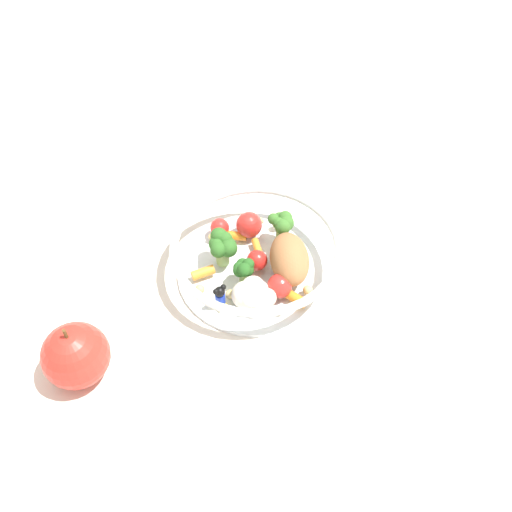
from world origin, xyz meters
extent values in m
plane|color=silver|center=(0.00, 0.00, 0.00)|extent=(2.40, 2.40, 0.00)
cylinder|color=white|center=(-0.01, 0.01, 0.00)|extent=(0.20, 0.20, 0.01)
torus|color=white|center=(-0.01, 0.01, 0.05)|extent=(0.21, 0.21, 0.01)
ellipsoid|color=#9E663D|center=(-0.04, -0.02, 0.03)|extent=(0.08, 0.06, 0.05)
cylinder|color=#8EB766|center=(0.01, 0.05, 0.02)|extent=(0.02, 0.02, 0.02)
sphere|color=#2D6023|center=(0.02, 0.05, 0.05)|extent=(0.02, 0.02, 0.02)
sphere|color=#2D6023|center=(0.01, 0.05, 0.04)|extent=(0.02, 0.02, 0.02)
sphere|color=#2D6023|center=(0.01, 0.05, 0.04)|extent=(0.02, 0.02, 0.02)
sphere|color=#2D6023|center=(0.00, 0.05, 0.04)|extent=(0.02, 0.02, 0.02)
sphere|color=#2D6023|center=(0.00, 0.04, 0.04)|extent=(0.02, 0.02, 0.02)
sphere|color=#2D6023|center=(0.01, 0.04, 0.04)|extent=(0.02, 0.02, 0.02)
sphere|color=#2D6023|center=(0.01, 0.04, 0.04)|extent=(0.02, 0.02, 0.02)
cylinder|color=#8EB766|center=(-0.03, 0.03, 0.02)|extent=(0.01, 0.01, 0.02)
sphere|color=#23561E|center=(-0.03, 0.03, 0.03)|extent=(0.02, 0.02, 0.02)
sphere|color=#23561E|center=(-0.03, 0.04, 0.03)|extent=(0.01, 0.01, 0.01)
sphere|color=#23561E|center=(-0.03, 0.04, 0.03)|extent=(0.02, 0.02, 0.02)
sphere|color=#23561E|center=(-0.04, 0.03, 0.04)|extent=(0.02, 0.02, 0.02)
sphere|color=#23561E|center=(-0.04, 0.03, 0.03)|extent=(0.02, 0.02, 0.02)
sphere|color=#23561E|center=(-0.03, 0.03, 0.04)|extent=(0.01, 0.01, 0.01)
sphere|color=#23561E|center=(-0.03, 0.03, 0.04)|extent=(0.01, 0.01, 0.01)
cylinder|color=#7FAD5B|center=(0.02, -0.03, 0.02)|extent=(0.01, 0.01, 0.02)
sphere|color=#386B28|center=(0.02, -0.03, 0.04)|extent=(0.02, 0.02, 0.02)
sphere|color=#386B28|center=(0.02, -0.03, 0.05)|extent=(0.01, 0.01, 0.01)
sphere|color=#386B28|center=(0.01, -0.03, 0.04)|extent=(0.02, 0.02, 0.02)
sphere|color=#386B28|center=(0.01, -0.03, 0.04)|extent=(0.02, 0.02, 0.02)
sphere|color=#386B28|center=(0.01, -0.04, 0.04)|extent=(0.02, 0.02, 0.02)
sphere|color=#386B28|center=(0.02, -0.04, 0.05)|extent=(0.02, 0.02, 0.02)
sphere|color=silver|center=(-0.06, 0.03, 0.03)|extent=(0.03, 0.03, 0.03)
sphere|color=silver|center=(-0.06, 0.04, 0.02)|extent=(0.03, 0.03, 0.03)
sphere|color=silver|center=(-0.07, 0.04, 0.03)|extent=(0.03, 0.03, 0.03)
sphere|color=silver|center=(-0.07, 0.04, 0.03)|extent=(0.02, 0.02, 0.02)
sphere|color=silver|center=(-0.07, 0.03, 0.02)|extent=(0.03, 0.03, 0.03)
sphere|color=silver|center=(-0.07, 0.02, 0.02)|extent=(0.02, 0.02, 0.02)
sphere|color=silver|center=(-0.06, 0.03, 0.02)|extent=(0.03, 0.03, 0.03)
cube|color=yellow|center=(-0.05, 0.07, 0.01)|extent=(0.02, 0.01, 0.00)
cylinder|color=#1933B2|center=(-0.05, 0.07, 0.02)|extent=(0.01, 0.01, 0.02)
sphere|color=black|center=(-0.05, 0.07, 0.03)|extent=(0.01, 0.01, 0.01)
sphere|color=black|center=(-0.06, 0.08, 0.04)|extent=(0.01, 0.01, 0.01)
sphere|color=black|center=(-0.05, 0.07, 0.04)|extent=(0.01, 0.01, 0.01)
cylinder|color=orange|center=(0.04, 0.02, 0.02)|extent=(0.02, 0.03, 0.01)
cylinder|color=orange|center=(0.01, 0.00, 0.01)|extent=(0.03, 0.01, 0.01)
cylinder|color=orange|center=(-0.01, 0.08, 0.02)|extent=(0.01, 0.03, 0.01)
cylinder|color=orange|center=(-0.08, -0.01, 0.02)|extent=(0.03, 0.02, 0.01)
sphere|color=red|center=(0.04, 0.00, 0.03)|extent=(0.03, 0.03, 0.03)
sphere|color=red|center=(-0.02, 0.01, 0.02)|extent=(0.03, 0.03, 0.03)
sphere|color=red|center=(0.05, 0.04, 0.02)|extent=(0.02, 0.02, 0.02)
sphere|color=red|center=(-0.06, 0.00, 0.02)|extent=(0.03, 0.03, 0.03)
sphere|color=tan|center=(-0.05, 0.06, 0.02)|extent=(0.01, 0.01, 0.01)
sphere|color=tan|center=(-0.03, 0.09, 0.02)|extent=(0.01, 0.01, 0.01)
sphere|color=tan|center=(-0.07, -0.03, 0.02)|extent=(0.01, 0.01, 0.01)
sphere|color=tan|center=(0.06, 0.00, 0.01)|extent=(0.01, 0.01, 0.01)
sphere|color=tan|center=(-0.05, 0.05, 0.02)|extent=(0.01, 0.01, 0.01)
sphere|color=tan|center=(-0.09, 0.01, 0.01)|extent=(0.01, 0.01, 0.01)
sphere|color=tan|center=(0.05, 0.05, 0.01)|extent=(0.01, 0.01, 0.01)
sphere|color=tan|center=(0.05, -0.02, 0.01)|extent=(0.01, 0.01, 0.01)
sphere|color=tan|center=(0.04, -0.04, 0.02)|extent=(0.01, 0.01, 0.01)
sphere|color=tan|center=(-0.01, -0.02, 0.01)|extent=(0.01, 0.01, 0.01)
sphere|color=red|center=(-0.08, 0.23, 0.04)|extent=(0.07, 0.07, 0.07)
cylinder|color=brown|center=(-0.08, 0.23, 0.08)|extent=(0.00, 0.00, 0.01)
camera|label=1|loc=(-0.41, 0.16, 0.52)|focal=37.67mm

